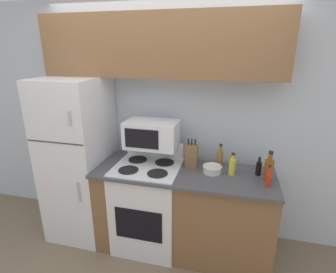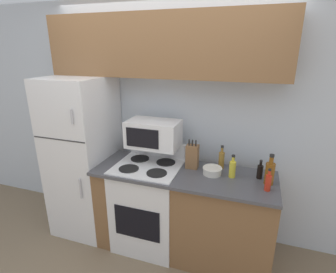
# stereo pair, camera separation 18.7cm
# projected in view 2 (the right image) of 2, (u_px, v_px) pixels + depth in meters

# --- Properties ---
(ground_plane) EXTENTS (12.00, 12.00, 0.00)m
(ground_plane) POSITION_uv_depth(u_px,v_px,m) (145.00, 260.00, 2.67)
(ground_plane) COLOR #7F6B51
(wall_back) EXTENTS (8.00, 0.05, 2.55)m
(wall_back) POSITION_uv_depth(u_px,v_px,m) (168.00, 122.00, 2.92)
(wall_back) COLOR silver
(wall_back) RESTS_ON ground_plane
(lower_cabinets) EXTENTS (1.74, 0.63, 0.92)m
(lower_cabinets) POSITION_uv_depth(u_px,v_px,m) (183.00, 211.00, 2.69)
(lower_cabinets) COLOR brown
(lower_cabinets) RESTS_ON ground_plane
(refrigerator) EXTENTS (0.62, 0.73, 1.78)m
(refrigerator) POSITION_uv_depth(u_px,v_px,m) (84.00, 156.00, 2.96)
(refrigerator) COLOR white
(refrigerator) RESTS_ON ground_plane
(upper_cabinets) EXTENTS (2.37, 0.31, 0.59)m
(upper_cabinets) POSITION_uv_depth(u_px,v_px,m) (162.00, 46.00, 2.50)
(upper_cabinets) COLOR brown
(upper_cabinets) RESTS_ON refrigerator
(stove) EXTENTS (0.65, 0.62, 1.09)m
(stove) POSITION_uv_depth(u_px,v_px,m) (149.00, 204.00, 2.79)
(stove) COLOR white
(stove) RESTS_ON ground_plane
(microwave) EXTENTS (0.53, 0.33, 0.27)m
(microwave) POSITION_uv_depth(u_px,v_px,m) (153.00, 134.00, 2.66)
(microwave) COLOR white
(microwave) RESTS_ON stove
(knife_block) EXTENTS (0.12, 0.09, 0.30)m
(knife_block) POSITION_uv_depth(u_px,v_px,m) (192.00, 156.00, 2.59)
(knife_block) COLOR brown
(knife_block) RESTS_ON lower_cabinets
(bowl) EXTENTS (0.18, 0.18, 0.07)m
(bowl) POSITION_uv_depth(u_px,v_px,m) (212.00, 171.00, 2.47)
(bowl) COLOR silver
(bowl) RESTS_ON lower_cabinets
(bottle_hot_sauce) EXTENTS (0.05, 0.05, 0.20)m
(bottle_hot_sauce) POSITION_uv_depth(u_px,v_px,m) (268.00, 182.00, 2.18)
(bottle_hot_sauce) COLOR red
(bottle_hot_sauce) RESTS_ON lower_cabinets
(bottle_soy_sauce) EXTENTS (0.05, 0.05, 0.18)m
(bottle_soy_sauce) POSITION_uv_depth(u_px,v_px,m) (260.00, 171.00, 2.39)
(bottle_soy_sauce) COLOR black
(bottle_soy_sauce) RESTS_ON lower_cabinets
(bottle_vinegar) EXTENTS (0.06, 0.06, 0.24)m
(bottle_vinegar) POSITION_uv_depth(u_px,v_px,m) (221.00, 160.00, 2.58)
(bottle_vinegar) COLOR olive
(bottle_vinegar) RESTS_ON lower_cabinets
(bottle_cooking_spray) EXTENTS (0.06, 0.06, 0.22)m
(bottle_cooking_spray) POSITION_uv_depth(u_px,v_px,m) (232.00, 168.00, 2.40)
(bottle_cooking_spray) COLOR gold
(bottle_cooking_spray) RESTS_ON lower_cabinets
(bottle_whiskey) EXTENTS (0.08, 0.08, 0.28)m
(bottle_whiskey) POSITION_uv_depth(u_px,v_px,m) (270.00, 173.00, 2.27)
(bottle_whiskey) COLOR brown
(bottle_whiskey) RESTS_ON lower_cabinets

